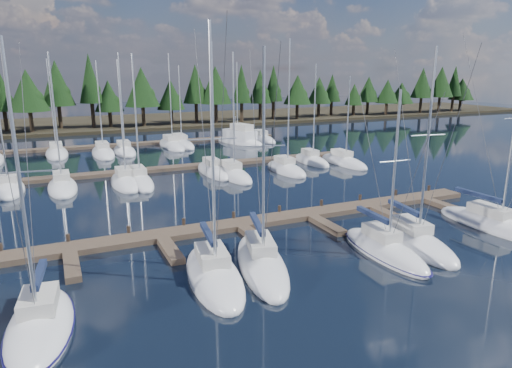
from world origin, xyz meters
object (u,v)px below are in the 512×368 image
main_dock (242,227)px  front_sailboat_5 (414,241)px  front_sailboat_4 (384,250)px  motor_yacht_right (240,140)px  front_sailboat_6 (494,225)px  front_sailboat_1 (40,325)px  front_sailboat_3 (262,263)px  front_sailboat_2 (214,275)px

main_dock → front_sailboat_5: bearing=-39.3°
front_sailboat_4 → motor_yacht_right: front_sailboat_4 is taller
front_sailboat_4 → front_sailboat_6: bearing=2.3°
front_sailboat_4 → front_sailboat_5: 2.87m
motor_yacht_right → front_sailboat_1: bearing=-121.9°
main_dock → front_sailboat_3: front_sailboat_3 is taller
front_sailboat_5 → front_sailboat_6: 7.83m
front_sailboat_6 → main_dock: bearing=156.0°
front_sailboat_2 → front_sailboat_5: size_ratio=1.07×
front_sailboat_1 → front_sailboat_6: bearing=2.0°
main_dock → front_sailboat_4: size_ratio=3.89×
motor_yacht_right → front_sailboat_4: bearing=-100.8°
front_sailboat_4 → front_sailboat_6: 10.69m
front_sailboat_3 → motor_yacht_right: (16.81, 44.37, 0.27)m
front_sailboat_2 → front_sailboat_3: bearing=7.1°
front_sailboat_2 → front_sailboat_6: 21.98m
front_sailboat_1 → front_sailboat_5: bearing=2.6°
main_dock → front_sailboat_1: bearing=-147.2°
front_sailboat_1 → main_dock: bearing=32.8°
main_dock → front_sailboat_6: size_ratio=2.90×
front_sailboat_1 → front_sailboat_4: (20.28, 0.68, -0.01)m
front_sailboat_5 → motor_yacht_right: (5.86, 45.44, 0.27)m
main_dock → front_sailboat_1: front_sailboat_1 is taller
main_dock → front_sailboat_5: (9.47, -7.76, 0.09)m
motor_yacht_right → front_sailboat_2: bearing=-114.1°
front_sailboat_6 → motor_yacht_right: bearing=92.5°
front_sailboat_1 → motor_yacht_right: 54.77m
front_sailboat_2 → front_sailboat_5: 14.16m
front_sailboat_2 → front_sailboat_5: bearing=-2.8°
front_sailboat_1 → motor_yacht_right: bearing=58.1°
front_sailboat_2 → front_sailboat_6: front_sailboat_6 is taller
front_sailboat_1 → motor_yacht_right: (28.98, 46.48, 0.27)m
front_sailboat_4 → front_sailboat_5: (2.85, 0.35, 0.01)m
front_sailboat_3 → motor_yacht_right: front_sailboat_3 is taller
motor_yacht_right → main_dock: bearing=-112.1°
main_dock → front_sailboat_3: (-1.49, -6.69, 0.08)m
front_sailboat_6 → front_sailboat_1: bearing=-178.0°
front_sailboat_1 → front_sailboat_3: 12.35m
front_sailboat_4 → main_dock: bearing=129.2°
main_dock → front_sailboat_5: size_ratio=3.18×
front_sailboat_3 → front_sailboat_5: (10.96, -1.07, 0.00)m
main_dock → front_sailboat_2: bearing=-123.4°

